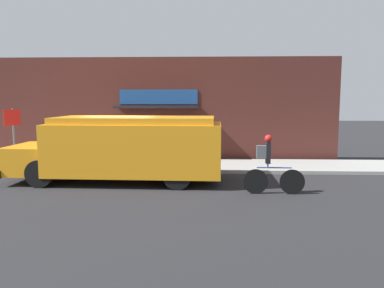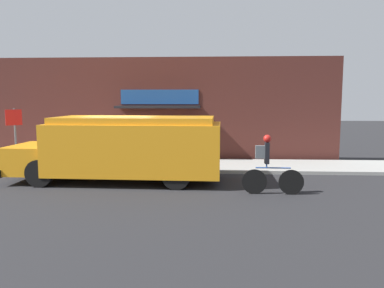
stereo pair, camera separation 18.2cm
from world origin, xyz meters
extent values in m
plane|color=#232326|center=(0.00, 0.00, 0.00)|extent=(70.00, 70.00, 0.00)
cube|color=#999993|center=(0.00, 1.33, 0.06)|extent=(28.00, 2.66, 0.12)
cube|color=#4C231E|center=(0.00, 2.98, 2.24)|extent=(17.59, 0.18, 4.47)
cube|color=#1E4C93|center=(1.06, 2.87, 2.77)|extent=(3.37, 0.05, 0.62)
cube|color=black|center=(1.06, 2.43, 2.35)|extent=(3.54, 0.94, 0.10)
cube|color=orange|center=(0.88, -1.43, 1.10)|extent=(5.49, 2.37, 1.61)
cube|color=orange|center=(-2.51, -1.35, 0.74)|extent=(1.37, 2.10, 0.88)
cube|color=orange|center=(0.88, -1.43, 2.01)|extent=(5.05, 2.18, 0.21)
cube|color=black|center=(-3.13, -1.34, 0.40)|extent=(0.17, 2.21, 0.24)
cube|color=red|center=(-0.59, -0.02, 1.18)|extent=(0.03, 0.44, 0.44)
cylinder|color=black|center=(-1.86, -0.40, 0.42)|extent=(0.85, 0.28, 0.85)
cylinder|color=black|center=(-1.90, -2.33, 0.42)|extent=(0.85, 0.28, 0.85)
cylinder|color=black|center=(2.34, -0.49, 0.42)|extent=(0.85, 0.28, 0.85)
cylinder|color=black|center=(2.29, -2.43, 0.42)|extent=(0.85, 0.28, 0.85)
cylinder|color=black|center=(5.58, -2.86, 0.35)|extent=(0.71, 0.05, 0.71)
cylinder|color=black|center=(4.55, -2.85, 0.35)|extent=(0.71, 0.05, 0.71)
cylinder|color=#234793|center=(5.07, -2.86, 0.76)|extent=(0.97, 0.05, 0.04)
cylinder|color=#234793|center=(4.89, -2.85, 0.82)|extent=(0.04, 0.04, 0.12)
cube|color=black|center=(4.89, -2.85, 1.17)|extent=(0.12, 0.20, 0.59)
sphere|color=red|center=(4.89, -2.85, 1.58)|extent=(0.21, 0.21, 0.21)
cube|color=#565B60|center=(4.70, -2.85, 1.20)|extent=(0.26, 0.14, 0.36)
cylinder|color=slate|center=(-4.24, 0.67, 1.23)|extent=(0.07, 0.07, 2.21)
cube|color=red|center=(-4.24, 0.62, 1.98)|extent=(0.45, 0.45, 0.60)
camera|label=1|loc=(3.19, -13.30, 2.66)|focal=35.00mm
camera|label=2|loc=(3.37, -13.29, 2.66)|focal=35.00mm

